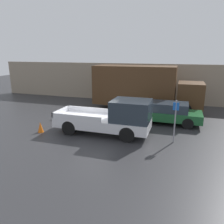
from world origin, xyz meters
TOP-DOWN VIEW (x-y plane):
  - ground_plane at (0.00, 0.00)m, footprint 60.00×60.00m
  - building_wall at (0.00, 8.84)m, footprint 28.00×0.15m
  - pickup_truck at (1.28, -0.30)m, footprint 5.51×1.96m
  - car at (4.07, 2.78)m, footprint 4.59×1.83m
  - delivery_truck at (1.89, 5.69)m, footprint 8.51×2.39m
  - parking_sign at (4.72, -0.48)m, footprint 0.30×0.07m
  - traffic_cone at (-2.88, -1.31)m, footprint 0.35×0.35m

SIDE VIEW (x-z plane):
  - ground_plane at x=0.00m, z-range 0.00..0.00m
  - traffic_cone at x=-2.88m, z-range 0.00..0.63m
  - car at x=4.07m, z-range 0.03..1.44m
  - pickup_truck at x=1.28m, z-range -0.06..2.02m
  - parking_sign at x=4.72m, z-range 0.15..2.41m
  - building_wall at x=0.00m, z-range 0.00..3.59m
  - delivery_truck at x=1.89m, z-range 0.13..3.70m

